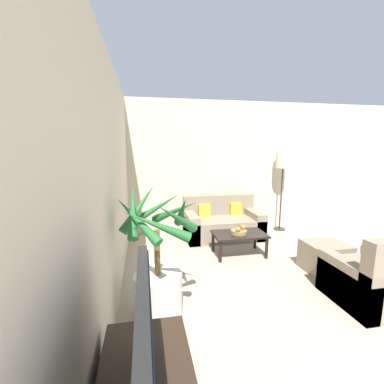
{
  "coord_description": "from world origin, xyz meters",
  "views": [
    {
      "loc": [
        -2.92,
        0.79,
        1.73
      ],
      "look_at": [
        -2.12,
        5.05,
        1.0
      ],
      "focal_mm": 24.0,
      "sensor_mm": 36.0,
      "label": 1
    }
  ],
  "objects_px": {
    "floor_lamp": "(283,165)",
    "apple_green": "(238,229)",
    "potted_palm": "(158,271)",
    "coffee_table": "(239,236)",
    "orange_fruit": "(243,227)",
    "ottoman": "(325,257)",
    "armchair": "(372,281)",
    "apple_red": "(239,228)",
    "television": "(146,365)",
    "sofa_loveseat": "(222,224)",
    "fruit_bowl": "(239,232)"
  },
  "relations": [
    {
      "from": "floor_lamp",
      "to": "apple_green",
      "type": "height_order",
      "value": "floor_lamp"
    },
    {
      "from": "coffee_table",
      "to": "apple_red",
      "type": "distance_m",
      "value": 0.15
    },
    {
      "from": "orange_fruit",
      "to": "ottoman",
      "type": "height_order",
      "value": "orange_fruit"
    },
    {
      "from": "apple_green",
      "to": "armchair",
      "type": "distance_m",
      "value": 1.81
    },
    {
      "from": "potted_palm",
      "to": "coffee_table",
      "type": "height_order",
      "value": "potted_palm"
    },
    {
      "from": "orange_fruit",
      "to": "ottoman",
      "type": "bearing_deg",
      "value": -39.56
    },
    {
      "from": "armchair",
      "to": "apple_red",
      "type": "bearing_deg",
      "value": 122.34
    },
    {
      "from": "television",
      "to": "ottoman",
      "type": "relative_size",
      "value": 1.72
    },
    {
      "from": "coffee_table",
      "to": "floor_lamp",
      "type": "bearing_deg",
      "value": 39.46
    },
    {
      "from": "television",
      "to": "potted_palm",
      "type": "distance_m",
      "value": 1.63
    },
    {
      "from": "apple_red",
      "to": "armchair",
      "type": "relative_size",
      "value": 0.09
    },
    {
      "from": "armchair",
      "to": "television",
      "type": "bearing_deg",
      "value": -152.13
    },
    {
      "from": "sofa_loveseat",
      "to": "armchair",
      "type": "bearing_deg",
      "value": -68.49
    },
    {
      "from": "apple_red",
      "to": "ottoman",
      "type": "xyz_separation_m",
      "value": [
        1.02,
        -0.75,
        -0.26
      ]
    },
    {
      "from": "television",
      "to": "fruit_bowl",
      "type": "bearing_deg",
      "value": 62.3
    },
    {
      "from": "sofa_loveseat",
      "to": "potted_palm",
      "type": "bearing_deg",
      "value": -122.06
    },
    {
      "from": "coffee_table",
      "to": "armchair",
      "type": "relative_size",
      "value": 0.99
    },
    {
      "from": "sofa_loveseat",
      "to": "fruit_bowl",
      "type": "bearing_deg",
      "value": -90.68
    },
    {
      "from": "coffee_table",
      "to": "ottoman",
      "type": "relative_size",
      "value": 1.52
    },
    {
      "from": "television",
      "to": "floor_lamp",
      "type": "bearing_deg",
      "value": 54.27
    },
    {
      "from": "coffee_table",
      "to": "apple_red",
      "type": "xyz_separation_m",
      "value": [
        -0.02,
        -0.01,
        0.15
      ]
    },
    {
      "from": "television",
      "to": "orange_fruit",
      "type": "distance_m",
      "value": 3.33
    },
    {
      "from": "apple_green",
      "to": "armchair",
      "type": "height_order",
      "value": "armchair"
    },
    {
      "from": "sofa_loveseat",
      "to": "apple_red",
      "type": "xyz_separation_m",
      "value": [
        -0.01,
        -0.92,
        0.2
      ]
    },
    {
      "from": "potted_palm",
      "to": "coffee_table",
      "type": "distance_m",
      "value": 1.92
    },
    {
      "from": "coffee_table",
      "to": "orange_fruit",
      "type": "xyz_separation_m",
      "value": [
        0.06,
        0.01,
        0.15
      ]
    },
    {
      "from": "television",
      "to": "ottoman",
      "type": "distance_m",
      "value": 3.36
    },
    {
      "from": "sofa_loveseat",
      "to": "ottoman",
      "type": "bearing_deg",
      "value": -58.9
    },
    {
      "from": "floor_lamp",
      "to": "orange_fruit",
      "type": "relative_size",
      "value": 22.55
    },
    {
      "from": "floor_lamp",
      "to": "television",
      "type": "bearing_deg",
      "value": -125.73
    },
    {
      "from": "sofa_loveseat",
      "to": "floor_lamp",
      "type": "distance_m",
      "value": 1.79
    },
    {
      "from": "floor_lamp",
      "to": "orange_fruit",
      "type": "xyz_separation_m",
      "value": [
        -1.3,
        -1.11,
        -0.94
      ]
    },
    {
      "from": "potted_palm",
      "to": "coffee_table",
      "type": "xyz_separation_m",
      "value": [
        1.39,
        1.31,
        -0.17
      ]
    },
    {
      "from": "sofa_loveseat",
      "to": "floor_lamp",
      "type": "height_order",
      "value": "floor_lamp"
    },
    {
      "from": "floor_lamp",
      "to": "ottoman",
      "type": "relative_size",
      "value": 2.96
    },
    {
      "from": "apple_green",
      "to": "orange_fruit",
      "type": "xyz_separation_m",
      "value": [
        0.12,
        0.1,
        -0.0
      ]
    },
    {
      "from": "apple_green",
      "to": "orange_fruit",
      "type": "bearing_deg",
      "value": 38.74
    },
    {
      "from": "sofa_loveseat",
      "to": "ottoman",
      "type": "distance_m",
      "value": 1.95
    },
    {
      "from": "television",
      "to": "fruit_bowl",
      "type": "xyz_separation_m",
      "value": [
        1.5,
        2.87,
        -0.48
      ]
    },
    {
      "from": "ottoman",
      "to": "television",
      "type": "bearing_deg",
      "value": -139.94
    },
    {
      "from": "fruit_bowl",
      "to": "orange_fruit",
      "type": "relative_size",
      "value": 3.52
    },
    {
      "from": "apple_green",
      "to": "ottoman",
      "type": "distance_m",
      "value": 1.28
    },
    {
      "from": "potted_palm",
      "to": "armchair",
      "type": "bearing_deg",
      "value": -6.22
    },
    {
      "from": "coffee_table",
      "to": "potted_palm",
      "type": "bearing_deg",
      "value": -136.73
    },
    {
      "from": "fruit_bowl",
      "to": "television",
      "type": "bearing_deg",
      "value": -117.7
    },
    {
      "from": "potted_palm",
      "to": "ottoman",
      "type": "bearing_deg",
      "value": 12.86
    },
    {
      "from": "orange_fruit",
      "to": "apple_green",
      "type": "bearing_deg",
      "value": -141.26
    },
    {
      "from": "sofa_loveseat",
      "to": "coffee_table",
      "type": "distance_m",
      "value": 0.9
    },
    {
      "from": "potted_palm",
      "to": "floor_lamp",
      "type": "xyz_separation_m",
      "value": [
        2.75,
        2.43,
        0.91
      ]
    },
    {
      "from": "floor_lamp",
      "to": "apple_green",
      "type": "distance_m",
      "value": 2.08
    }
  ]
}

